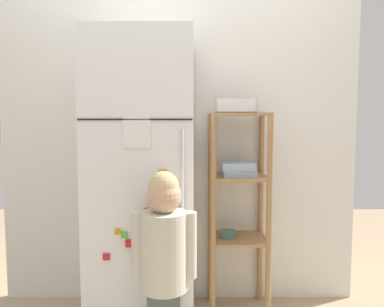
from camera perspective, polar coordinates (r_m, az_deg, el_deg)
kitchen_wall_back at (r=2.63m, az=-1.94°, el=2.28°), size 2.40×0.03×2.23m
refrigerator at (r=2.34m, az=-7.13°, el=-4.27°), size 0.60×0.65×1.73m
child_standing at (r=1.97m, az=-4.08°, el=-14.01°), size 0.32×0.24×1.00m
pantry_shelf_unit at (r=2.49m, az=6.82°, el=-5.70°), size 0.37×0.33×1.28m
fruit_bin at (r=2.46m, az=6.73°, el=6.86°), size 0.24×0.16×0.09m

